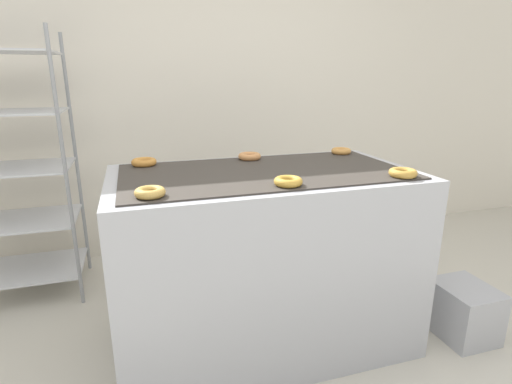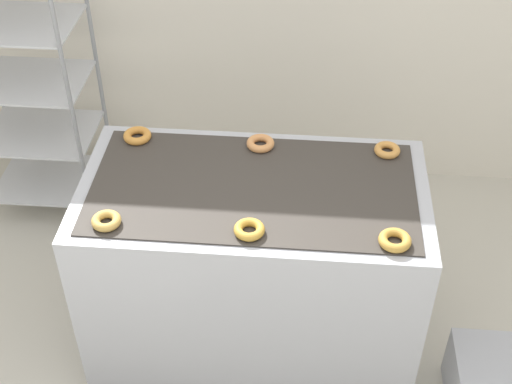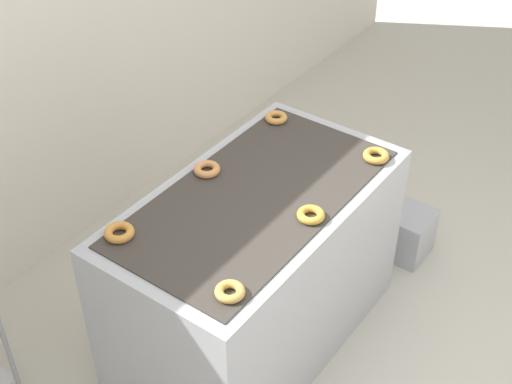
# 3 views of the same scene
# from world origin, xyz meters

# --- Properties ---
(wall_back) EXTENTS (8.00, 0.05, 2.80)m
(wall_back) POSITION_xyz_m (0.00, 2.12, 1.40)
(wall_back) COLOR silver
(wall_back) RESTS_ON ground_plane
(fryer_machine) EXTENTS (1.55, 0.84, 0.98)m
(fryer_machine) POSITION_xyz_m (0.00, 0.67, 0.49)
(fryer_machine) COLOR #A8AAB2
(fryer_machine) RESTS_ON ground_plane
(glaze_bin) EXTENTS (0.28, 0.34, 0.31)m
(glaze_bin) POSITION_xyz_m (1.10, 0.35, 0.15)
(glaze_bin) COLOR #A8AAB2
(glaze_bin) RESTS_ON ground_plane
(donut_near_left) EXTENTS (0.12, 0.12, 0.04)m
(donut_near_left) POSITION_xyz_m (-0.58, 0.38, 1.00)
(donut_near_left) COLOR tan
(donut_near_left) RESTS_ON fryer_machine
(donut_near_center) EXTENTS (0.13, 0.13, 0.04)m
(donut_near_center) POSITION_xyz_m (0.01, 0.38, 1.00)
(donut_near_center) COLOR gold
(donut_near_center) RESTS_ON fryer_machine
(donut_near_right) EXTENTS (0.13, 0.13, 0.04)m
(donut_near_right) POSITION_xyz_m (0.59, 0.36, 1.00)
(donut_near_right) COLOR #BB8B38
(donut_near_right) RESTS_ON fryer_machine
(donut_far_left) EXTENTS (0.13, 0.13, 0.04)m
(donut_far_left) POSITION_xyz_m (-0.58, 0.98, 1.00)
(donut_far_left) COLOR #CB8436
(donut_far_left) RESTS_ON fryer_machine
(donut_far_center) EXTENTS (0.13, 0.13, 0.04)m
(donut_far_center) POSITION_xyz_m (0.01, 0.97, 1.00)
(donut_far_center) COLOR #CD874E
(donut_far_center) RESTS_ON fryer_machine
(donut_far_right) EXTENTS (0.12, 0.12, 0.03)m
(donut_far_right) POSITION_xyz_m (0.60, 0.97, 1.00)
(donut_far_right) COLOR #CD8C42
(donut_far_right) RESTS_ON fryer_machine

